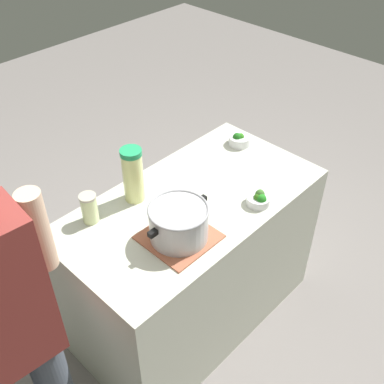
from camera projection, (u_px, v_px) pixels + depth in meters
ground_plane at (192, 311)px, 2.74m from camera, size 8.00×8.00×0.00m
counter_slab at (192, 262)px, 2.46m from camera, size 1.30×0.68×0.86m
dish_cloth at (179, 237)px, 2.00m from camera, size 0.29×0.29×0.01m
cooking_pot at (179, 222)px, 1.94m from camera, size 0.33×0.26×0.16m
lemonade_pitcher at (133, 175)px, 2.12m from camera, size 0.10×0.10×0.27m
mason_jar at (89, 208)px, 2.04m from camera, size 0.08×0.08×0.14m
broccoli_bowl_front at (259, 199)px, 2.15m from camera, size 0.11×0.11×0.08m
broccoli_bowl_center at (239, 139)px, 2.54m from camera, size 0.12×0.12×0.07m
person_cook at (6, 343)px, 1.56m from camera, size 0.50×0.23×1.62m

